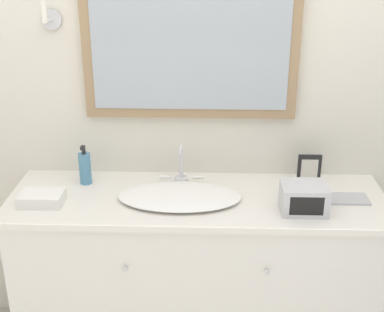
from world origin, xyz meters
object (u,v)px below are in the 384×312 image
(sink_basin, at_px, (179,195))
(picture_frame, at_px, (309,170))
(soap_bottle, at_px, (85,168))
(appliance_box, at_px, (304,198))

(sink_basin, relative_size, picture_frame, 3.65)
(soap_bottle, distance_m, picture_frame, 1.05)
(picture_frame, bearing_deg, soap_bottle, -178.84)
(sink_basin, relative_size, soap_bottle, 2.85)
(sink_basin, bearing_deg, appliance_box, -9.79)
(soap_bottle, relative_size, appliance_box, 0.98)
(sink_basin, xyz_separation_m, appliance_box, (0.53, -0.09, 0.04))
(appliance_box, height_order, picture_frame, picture_frame)
(sink_basin, height_order, picture_frame, sink_basin)
(appliance_box, bearing_deg, sink_basin, 170.21)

